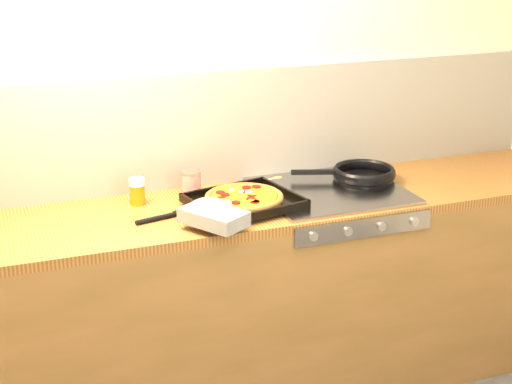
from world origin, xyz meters
name	(u,v)px	position (x,y,z in m)	size (l,w,h in m)	color
room_shell	(209,129)	(0.00, 1.39, 1.15)	(3.20, 3.20, 3.20)	white
counter_run	(233,303)	(0.00, 1.10, 0.45)	(3.20, 0.62, 0.90)	brown
stovetop	(331,191)	(0.45, 1.10, 0.91)	(0.60, 0.56, 0.02)	gray
pizza_on_tray	(235,203)	(-0.02, 1.00, 0.94)	(0.55, 0.55, 0.07)	black
frying_pan	(363,174)	(0.64, 1.17, 0.94)	(0.49, 0.35, 0.05)	black
tomato_can	(191,185)	(-0.13, 1.24, 0.96)	(0.09, 0.09, 0.12)	#A70D15
juice_glass	(137,191)	(-0.36, 1.24, 0.96)	(0.09, 0.09, 0.11)	orange
wooden_spoon	(261,182)	(0.21, 1.30, 0.91)	(0.29, 0.11, 0.02)	#B37E4C
black_spatula	(170,216)	(-0.27, 1.05, 0.91)	(0.29, 0.12, 0.02)	black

